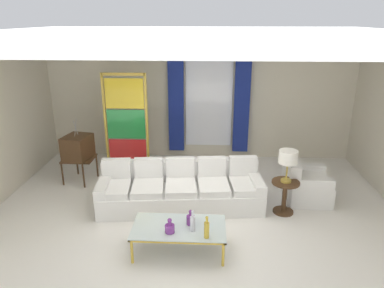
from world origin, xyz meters
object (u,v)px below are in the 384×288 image
at_px(bottle_amber_squat, 193,223).
at_px(stained_glass_divider, 126,126).
at_px(coffee_table, 179,228).
at_px(armchair_white, 304,185).
at_px(vintage_tv, 78,148).
at_px(table_lamp_brass, 288,158).
at_px(bottle_crystal_tall, 170,228).
at_px(peacock_figurine, 138,171).
at_px(bottle_blue_decanter, 207,229).
at_px(bottle_ruby_flask, 191,219).
at_px(round_side_table, 285,194).
at_px(couch_white_long, 181,190).

distance_m(bottle_amber_squat, stained_glass_divider, 3.38).
distance_m(coffee_table, armchair_white, 2.80).
height_order(vintage_tv, table_lamp_brass, vintage_tv).
bearing_deg(bottle_crystal_tall, stained_glass_divider, 112.74).
distance_m(vintage_tv, peacock_figurine, 1.32).
bearing_deg(bottle_blue_decanter, bottle_crystal_tall, 168.78).
xyz_separation_m(bottle_ruby_flask, vintage_tv, (-2.45, 2.24, 0.24)).
height_order(bottle_amber_squat, round_side_table, bottle_amber_squat).
distance_m(stained_glass_divider, round_side_table, 3.60).
xyz_separation_m(bottle_blue_decanter, bottle_amber_squat, (-0.20, 0.16, -0.01)).
distance_m(bottle_amber_squat, peacock_figurine, 2.80).
bearing_deg(round_side_table, coffee_table, -145.52).
relative_size(vintage_tv, peacock_figurine, 2.24).
relative_size(coffee_table, bottle_crystal_tall, 6.09).
height_order(coffee_table, peacock_figurine, peacock_figurine).
bearing_deg(bottle_crystal_tall, coffee_table, 53.09).
bearing_deg(bottle_amber_squat, armchair_white, 42.03).
height_order(stained_glass_divider, table_lamp_brass, stained_glass_divider).
distance_m(coffee_table, bottle_amber_squat, 0.28).
distance_m(bottle_amber_squat, round_side_table, 2.03).
bearing_deg(bottle_ruby_flask, bottle_crystal_tall, -141.39).
distance_m(vintage_tv, armchair_white, 4.56).
bearing_deg(table_lamp_brass, coffee_table, -145.52).
height_order(coffee_table, bottle_crystal_tall, bottle_crystal_tall).
height_order(bottle_ruby_flask, table_lamp_brass, table_lamp_brass).
bearing_deg(vintage_tv, bottle_blue_decanter, -43.68).
distance_m(couch_white_long, coffee_table, 1.39).
relative_size(bottle_blue_decanter, bottle_amber_squat, 1.04).
bearing_deg(bottle_blue_decanter, couch_white_long, 106.65).
relative_size(bottle_ruby_flask, armchair_white, 0.27).
bearing_deg(peacock_figurine, couch_white_long, -45.58).
bearing_deg(couch_white_long, peacock_figurine, 134.42).
distance_m(coffee_table, table_lamp_brass, 2.22).
height_order(coffee_table, armchair_white, armchair_white).
bearing_deg(bottle_amber_squat, coffee_table, 154.07).
distance_m(bottle_amber_squat, armchair_white, 2.72).
bearing_deg(bottle_ruby_flask, couch_white_long, 100.86).
relative_size(couch_white_long, armchair_white, 3.50).
bearing_deg(bottle_blue_decanter, table_lamp_brass, 47.27).
distance_m(armchair_white, stained_glass_divider, 3.84).
xyz_separation_m(bottle_blue_decanter, table_lamp_brass, (1.35, 1.46, 0.48)).
distance_m(coffee_table, bottle_crystal_tall, 0.22).
relative_size(bottle_ruby_flask, round_side_table, 0.39).
xyz_separation_m(bottle_crystal_tall, bottle_ruby_flask, (0.28, 0.22, 0.01)).
distance_m(bottle_crystal_tall, bottle_amber_squat, 0.33).
xyz_separation_m(coffee_table, bottle_amber_squat, (0.20, -0.10, 0.16)).
xyz_separation_m(bottle_crystal_tall, stained_glass_divider, (-1.26, 3.00, 0.57)).
bearing_deg(vintage_tv, table_lamp_brass, -15.36).
bearing_deg(bottle_ruby_flask, round_side_table, 35.53).
relative_size(bottle_amber_squat, peacock_figurine, 0.54).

